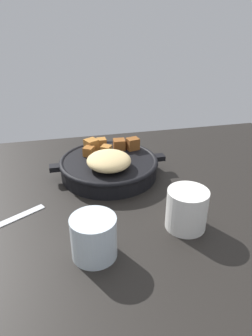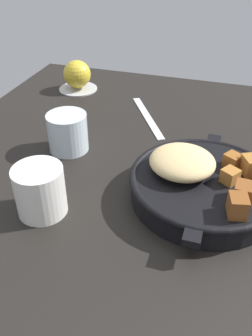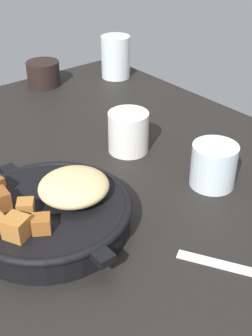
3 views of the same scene
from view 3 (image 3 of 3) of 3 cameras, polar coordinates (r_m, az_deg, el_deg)
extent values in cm
cube|color=black|center=(75.46, -1.86, -3.15)|extent=(108.14, 81.17, 2.40)
cylinder|color=black|center=(65.94, -9.73, -6.13)|extent=(23.40, 23.40, 4.11)
torus|color=black|center=(64.90, -9.86, -4.93)|extent=(24.13, 24.13, 1.20)
cube|color=black|center=(56.57, -3.05, -11.40)|extent=(2.64, 2.40, 1.20)
cube|color=black|center=(74.84, -14.87, -0.36)|extent=(2.64, 2.40, 1.20)
ellipsoid|color=#DBBC7F|center=(64.76, -6.76, -2.39)|extent=(10.23, 10.52, 3.63)
cube|color=#A86B2D|center=(62.84, -12.84, -5.05)|extent=(3.19, 3.19, 2.28)
cube|color=#935623|center=(59.61, -10.90, -7.12)|extent=(3.24, 3.28, 2.31)
cube|color=#A86B2D|center=(59.20, -13.97, -7.44)|extent=(3.98, 3.92, 3.01)
cylinder|color=silver|center=(119.37, -1.35, 14.17)|extent=(7.59, 7.59, 10.86)
cylinder|color=silver|center=(74.82, 11.26, 0.35)|extent=(7.68, 7.68, 7.45)
cylinder|color=silver|center=(83.28, 0.31, 4.68)|extent=(7.66, 7.66, 7.87)
cylinder|color=black|center=(116.33, -10.63, 11.92)|extent=(8.29, 8.29, 6.16)
camera|label=1|loc=(0.98, 33.03, 24.80)|focal=33.33mm
camera|label=2|loc=(0.96, -29.20, 26.15)|focal=38.74mm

